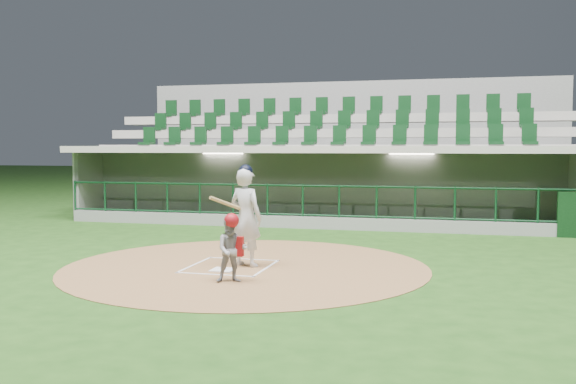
# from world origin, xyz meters

# --- Properties ---
(ground) EXTENTS (120.00, 120.00, 0.00)m
(ground) POSITION_xyz_m (0.00, 0.00, 0.00)
(ground) COLOR #1B3F12
(ground) RESTS_ON ground
(dirt_circle) EXTENTS (7.20, 7.20, 0.01)m
(dirt_circle) POSITION_xyz_m (0.30, -0.20, 0.01)
(dirt_circle) COLOR brown
(dirt_circle) RESTS_ON ground
(home_plate) EXTENTS (0.43, 0.43, 0.02)m
(home_plate) POSITION_xyz_m (0.00, -0.70, 0.02)
(home_plate) COLOR white
(home_plate) RESTS_ON dirt_circle
(batter_box_chalk) EXTENTS (1.55, 1.80, 0.01)m
(batter_box_chalk) POSITION_xyz_m (0.00, -0.30, 0.02)
(batter_box_chalk) COLOR white
(batter_box_chalk) RESTS_ON ground
(dugout_structure) EXTENTS (16.40, 3.70, 3.00)m
(dugout_structure) POSITION_xyz_m (0.10, 7.83, 0.96)
(dugout_structure) COLOR gray
(dugout_structure) RESTS_ON ground
(seating_deck) EXTENTS (17.00, 6.72, 5.15)m
(seating_deck) POSITION_xyz_m (0.00, 10.91, 1.42)
(seating_deck) COLOR slate
(seating_deck) RESTS_ON ground
(batter) EXTENTS (0.95, 0.97, 2.02)m
(batter) POSITION_xyz_m (0.28, -0.16, 1.01)
(batter) COLOR silver
(batter) RESTS_ON dirt_circle
(catcher) EXTENTS (0.67, 0.60, 1.21)m
(catcher) POSITION_xyz_m (0.53, -1.66, 0.61)
(catcher) COLOR gray
(catcher) RESTS_ON dirt_circle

